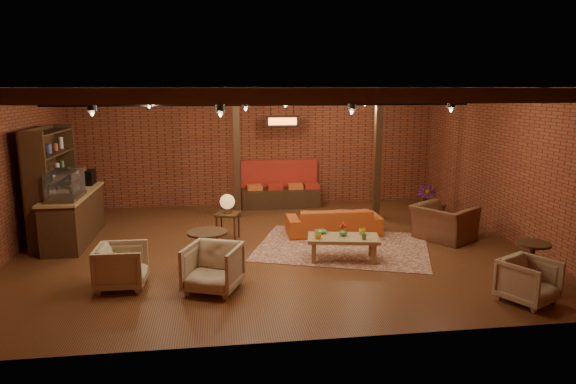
{
  "coord_description": "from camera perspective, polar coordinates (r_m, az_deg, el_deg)",
  "views": [
    {
      "loc": [
        -1.05,
        -10.01,
        3.2
      ],
      "look_at": [
        0.35,
        0.2,
        1.09
      ],
      "focal_mm": 32.0,
      "sensor_mm": 36.0,
      "label": 1
    }
  ],
  "objects": [
    {
      "name": "armchair_a",
      "position": [
        8.8,
        -18.03,
        -7.63
      ],
      "size": [
        0.73,
        0.77,
        0.79
      ],
      "primitive_type": "imported",
      "rotation": [
        0.0,
        0.0,
        1.56
      ],
      "color": "beige",
      "rests_on": "floor"
    },
    {
      "name": "armchair_far",
      "position": [
        8.63,
        25.19,
        -8.73
      ],
      "size": [
        0.95,
        0.93,
        0.74
      ],
      "primitive_type": "imported",
      "rotation": [
        0.0,
        0.0,
        0.49
      ],
      "color": "beige",
      "rests_on": "floor"
    },
    {
      "name": "round_table_right",
      "position": [
        9.54,
        25.48,
        -6.39
      ],
      "size": [
        0.57,
        0.57,
        0.67
      ],
      "color": "#321B10",
      "rests_on": "floor"
    },
    {
      "name": "round_table_left",
      "position": [
        9.15,
        -8.92,
        -5.78
      ],
      "size": [
        0.7,
        0.7,
        0.73
      ],
      "color": "#321B10",
      "rests_on": "floor"
    },
    {
      "name": "sofa",
      "position": [
        11.39,
        5.08,
        -3.24
      ],
      "size": [
        2.06,
        0.81,
        0.6
      ],
      "primitive_type": "imported",
      "rotation": [
        0.0,
        0.0,
        3.14
      ],
      "color": "#A34316",
      "rests_on": "floor"
    },
    {
      "name": "rug",
      "position": [
        10.6,
        6.08,
        -6.05
      ],
      "size": [
        4.06,
        3.58,
        0.01
      ],
      "primitive_type": "cube",
      "rotation": [
        0.0,
        0.0,
        -0.34
      ],
      "color": "maroon",
      "rests_on": "floor"
    },
    {
      "name": "plant_tall",
      "position": [
        12.75,
        15.25,
        2.48
      ],
      "size": [
        1.88,
        1.88,
        2.56
      ],
      "primitive_type": "imported",
      "rotation": [
        0.0,
        0.0,
        -0.41
      ],
      "color": "#4C7F4C",
      "rests_on": "floor"
    },
    {
      "name": "shelving_hutch",
      "position": [
        11.8,
        -24.68,
        0.73
      ],
      "size": [
        0.52,
        2.0,
        2.4
      ],
      "primitive_type": null,
      "color": "#321B10",
      "rests_on": "ground"
    },
    {
      "name": "floor",
      "position": [
        10.56,
        -1.74,
        -6.1
      ],
      "size": [
        10.0,
        10.0,
        0.0
      ],
      "primitive_type": "plane",
      "color": "#3B1A0E",
      "rests_on": "ground"
    },
    {
      "name": "coffee_table",
      "position": [
        9.72,
        6.07,
        -5.24
      ],
      "size": [
        1.42,
        0.89,
        0.7
      ],
      "rotation": [
        0.0,
        0.0,
        -0.19
      ],
      "color": "olive",
      "rests_on": "floor"
    },
    {
      "name": "wall_back",
      "position": [
        14.14,
        -3.5,
        5.02
      ],
      "size": [
        10.0,
        0.02,
        3.2
      ],
      "primitive_type": "cube",
      "color": "brown",
      "rests_on": "ground"
    },
    {
      "name": "post_left",
      "position": [
        12.71,
        -5.73,
        4.26
      ],
      "size": [
        0.16,
        0.16,
        3.2
      ],
      "primitive_type": "cube",
      "color": "#321B10",
      "rests_on": "ground"
    },
    {
      "name": "service_counter",
      "position": [
        11.67,
        -22.77,
        -1.23
      ],
      "size": [
        0.8,
        2.5,
        1.6
      ],
      "primitive_type": null,
      "color": "#321B10",
      "rests_on": "ground"
    },
    {
      "name": "armchair_b",
      "position": [
        8.33,
        -8.34,
        -8.08
      ],
      "size": [
        1.04,
        1.01,
        0.84
      ],
      "primitive_type": "imported",
      "rotation": [
        0.0,
        0.0,
        -0.38
      ],
      "color": "beige",
      "rests_on": "floor"
    },
    {
      "name": "wall_front",
      "position": [
        6.3,
        2.04,
        -3.15
      ],
      "size": [
        10.0,
        0.02,
        3.2
      ],
      "primitive_type": "cube",
      "color": "brown",
      "rests_on": "ground"
    },
    {
      "name": "service_sign",
      "position": [
        13.24,
        -0.63,
        7.86
      ],
      "size": [
        0.86,
        0.06,
        0.3
      ],
      "primitive_type": "cube",
      "color": "#E15316",
      "rests_on": "ceiling"
    },
    {
      "name": "armchair_right",
      "position": [
        11.39,
        16.96,
        -2.67
      ],
      "size": [
        1.26,
        1.37,
        1.0
      ],
      "primitive_type": "imported",
      "rotation": [
        0.0,
        0.0,
        2.16
      ],
      "color": "brown",
      "rests_on": "floor"
    },
    {
      "name": "ceiling_spotlights",
      "position": [
        10.07,
        -1.84,
        9.61
      ],
      "size": [
        6.4,
        4.4,
        0.28
      ],
      "primitive_type": null,
      "color": "black",
      "rests_on": "ceiling"
    },
    {
      "name": "wall_left",
      "position": [
        10.88,
        -29.01,
        1.64
      ],
      "size": [
        0.02,
        8.0,
        3.2
      ],
      "primitive_type": "cube",
      "color": "brown",
      "rests_on": "ground"
    },
    {
      "name": "side_table_lamp",
      "position": [
        10.91,
        -6.75,
        -1.48
      ],
      "size": [
        0.58,
        0.58,
        0.99
      ],
      "rotation": [
        0.0,
        0.0,
        -0.27
      ],
      "color": "#321B10",
      "rests_on": "floor"
    },
    {
      "name": "banquette",
      "position": [
        13.92,
        -0.84,
        0.36
      ],
      "size": [
        2.1,
        0.7,
        1.0
      ],
      "primitive_type": null,
      "color": "#A8261C",
      "rests_on": "ground"
    },
    {
      "name": "ceiling_beams",
      "position": [
        10.06,
        -1.85,
        10.86
      ],
      "size": [
        9.8,
        6.4,
        0.22
      ],
      "primitive_type": null,
      "color": "#321B10",
      "rests_on": "ceiling"
    },
    {
      "name": "ceiling",
      "position": [
        10.06,
        -1.85,
        11.55
      ],
      "size": [
        10.0,
        8.0,
        0.02
      ],
      "primitive_type": "cube",
      "color": "black",
      "rests_on": "wall_back"
    },
    {
      "name": "plant_counter",
      "position": [
        11.76,
        -22.22,
        0.99
      ],
      "size": [
        0.35,
        0.39,
        0.3
      ],
      "primitive_type": "imported",
      "color": "#337F33",
      "rests_on": "service_counter"
    },
    {
      "name": "ceiling_pipe",
      "position": [
        11.66,
        -2.67,
        9.82
      ],
      "size": [
        9.6,
        0.12,
        0.12
      ],
      "primitive_type": "cylinder",
      "rotation": [
        0.0,
        1.57,
        0.0
      ],
      "color": "black",
      "rests_on": "ceiling"
    },
    {
      "name": "post_right",
      "position": [
        12.71,
        9.93,
        4.14
      ],
      "size": [
        0.16,
        0.16,
        3.2
      ],
      "primitive_type": "cube",
      "color": "#321B10",
      "rests_on": "ground"
    },
    {
      "name": "wall_right",
      "position": [
        11.8,
        23.16,
        2.82
      ],
      "size": [
        0.02,
        8.0,
        3.2
      ],
      "primitive_type": "cube",
      "color": "brown",
      "rests_on": "ground"
    },
    {
      "name": "side_table_book",
      "position": [
        12.56,
        15.77,
        -1.47
      ],
      "size": [
        0.53,
        0.53,
        0.52
      ],
      "rotation": [
        0.0,
        0.0,
        0.2
      ],
      "color": "#321B10",
      "rests_on": "floor"
    }
  ]
}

